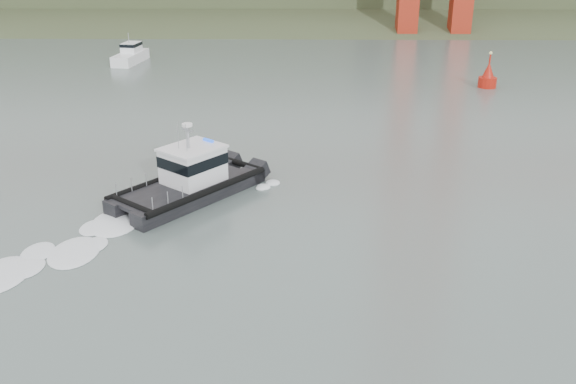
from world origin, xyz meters
name	(u,v)px	position (x,y,z in m)	size (l,w,h in m)	color
ground	(260,301)	(0.00, 0.00, 0.00)	(400.00, 400.00, 0.00)	#4B5956
patrol_boat	(190,178)	(-4.95, 11.89, 1.22)	(9.13, 10.10, 4.87)	black
motorboat	(131,55)	(-18.82, 53.63, 0.93)	(3.27, 7.02, 3.72)	white
nav_buoy	(488,77)	(21.27, 41.35, 1.03)	(1.88, 1.88, 3.92)	#A8170B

